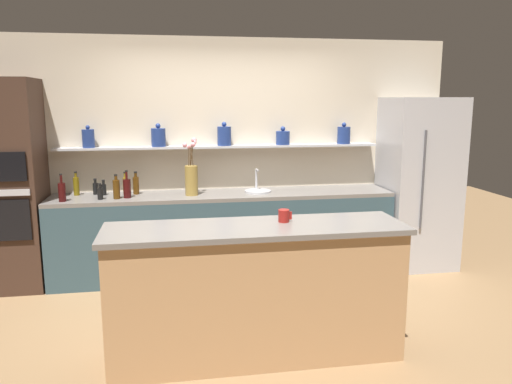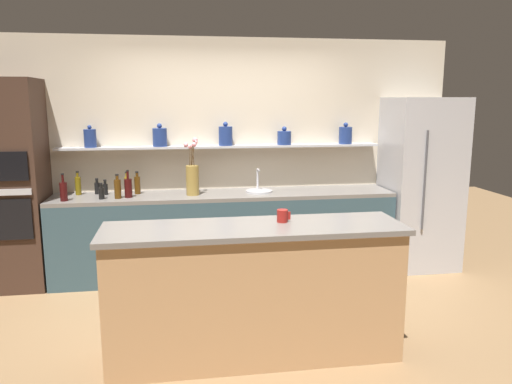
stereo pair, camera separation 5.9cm
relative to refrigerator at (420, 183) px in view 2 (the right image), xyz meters
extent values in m
plane|color=olive|center=(-2.21, -1.20, -0.97)|extent=(12.00, 12.00, 0.00)
cube|color=beige|center=(-2.21, 0.40, 0.33)|extent=(5.20, 0.10, 2.60)
cube|color=#B7B7BC|center=(-2.25, 0.26, 0.43)|extent=(3.58, 0.18, 0.02)
cylinder|color=navy|center=(-3.67, 0.25, 0.54)|extent=(0.13, 0.13, 0.19)
sphere|color=navy|center=(-3.67, 0.25, 0.66)|extent=(0.04, 0.04, 0.04)
cylinder|color=navy|center=(-2.93, 0.25, 0.54)|extent=(0.15, 0.15, 0.20)
sphere|color=navy|center=(-2.93, 0.25, 0.67)|extent=(0.05, 0.05, 0.05)
cylinder|color=navy|center=(-2.22, 0.25, 0.55)|extent=(0.15, 0.15, 0.21)
sphere|color=navy|center=(-2.22, 0.25, 0.68)|extent=(0.05, 0.05, 0.05)
cylinder|color=navy|center=(-1.55, 0.25, 0.52)|extent=(0.16, 0.16, 0.15)
sphere|color=navy|center=(-1.55, 0.25, 0.62)|extent=(0.05, 0.05, 0.05)
cylinder|color=navy|center=(-0.83, 0.25, 0.54)|extent=(0.15, 0.15, 0.19)
sphere|color=navy|center=(-0.83, 0.25, 0.67)|extent=(0.05, 0.05, 0.05)
cube|color=#334C56|center=(-2.25, 0.04, -0.53)|extent=(3.68, 0.62, 0.88)
cube|color=slate|center=(-2.25, 0.04, -0.07)|extent=(3.68, 0.62, 0.04)
cube|color=tan|center=(-2.21, -1.80, -0.48)|extent=(2.15, 0.55, 0.98)
cube|color=slate|center=(-2.21, -1.80, 0.03)|extent=(2.21, 0.61, 0.04)
cube|color=#B7B7BC|center=(0.00, 0.00, 0.00)|extent=(0.78, 0.70, 1.95)
cylinder|color=#4C4C51|center=(-0.14, -0.37, 0.10)|extent=(0.02, 0.02, 1.07)
cube|color=#3D281E|center=(-4.46, 0.04, 0.09)|extent=(0.70, 0.62, 2.13)
cube|color=black|center=(-4.46, -0.28, -0.19)|extent=(0.59, 0.02, 0.40)
cylinder|color=olive|center=(-2.60, -0.01, 0.10)|extent=(0.14, 0.14, 0.32)
cylinder|color=#4C3319|center=(-2.62, -0.01, 0.37)|extent=(0.02, 0.06, 0.21)
sphere|color=pink|center=(-2.66, 0.00, 0.48)|extent=(0.05, 0.05, 0.05)
cylinder|color=#4C3319|center=(-2.59, -0.05, 0.38)|extent=(0.02, 0.01, 0.23)
sphere|color=pink|center=(-2.58, -0.09, 0.49)|extent=(0.05, 0.05, 0.05)
cylinder|color=#4C3319|center=(-2.58, 0.01, 0.39)|extent=(0.04, 0.03, 0.26)
sphere|color=pink|center=(-2.56, 0.04, 0.53)|extent=(0.06, 0.06, 0.06)
cylinder|color=#4C3319|center=(-2.59, -0.01, 0.38)|extent=(0.03, 0.05, 0.24)
sphere|color=pink|center=(-2.55, 0.01, 0.51)|extent=(0.04, 0.04, 0.04)
cylinder|color=#4C3319|center=(-2.60, 0.01, 0.36)|extent=(0.02, 0.01, 0.19)
sphere|color=pink|center=(-2.61, 0.05, 0.45)|extent=(0.05, 0.05, 0.05)
cylinder|color=#B7B7BC|center=(-1.87, 0.04, -0.04)|extent=(0.29, 0.29, 0.02)
cylinder|color=#B7B7BC|center=(-1.87, 0.15, 0.08)|extent=(0.02, 0.02, 0.22)
cylinder|color=#B7B7BC|center=(-1.87, 0.09, 0.19)|extent=(0.02, 0.12, 0.02)
cylinder|color=#4C2D0C|center=(-3.19, 0.14, 0.04)|extent=(0.06, 0.06, 0.19)
cylinder|color=#4C2D0C|center=(-3.19, 0.14, 0.16)|extent=(0.03, 0.03, 0.04)
cylinder|color=black|center=(-3.19, 0.14, 0.18)|extent=(0.03, 0.03, 0.01)
cylinder|color=black|center=(-3.62, 0.20, 0.01)|extent=(0.05, 0.05, 0.12)
cylinder|color=black|center=(-3.62, 0.20, 0.09)|extent=(0.03, 0.03, 0.04)
cylinder|color=black|center=(-3.62, 0.20, 0.11)|extent=(0.03, 0.03, 0.01)
cylinder|color=#380C0C|center=(-3.89, -0.13, 0.04)|extent=(0.07, 0.07, 0.19)
cylinder|color=#380C0C|center=(-3.89, -0.13, 0.17)|extent=(0.02, 0.02, 0.08)
cylinder|color=black|center=(-3.89, -0.13, 0.22)|extent=(0.03, 0.03, 0.01)
cylinder|color=#4C2D0C|center=(-3.37, -0.09, 0.04)|extent=(0.07, 0.07, 0.20)
cylinder|color=#4C2D0C|center=(-3.37, -0.09, 0.16)|extent=(0.03, 0.03, 0.04)
cylinder|color=black|center=(-3.37, -0.09, 0.19)|extent=(0.03, 0.03, 0.01)
cylinder|color=#380C0C|center=(-3.26, -0.05, 0.04)|extent=(0.08, 0.08, 0.19)
cylinder|color=#380C0C|center=(-3.26, -0.05, 0.18)|extent=(0.02, 0.02, 0.08)
cylinder|color=black|center=(-3.26, -0.05, 0.23)|extent=(0.03, 0.03, 0.01)
cylinder|color=black|center=(-3.52, 0.15, 0.00)|extent=(0.05, 0.05, 0.11)
cylinder|color=black|center=(-3.52, 0.15, 0.08)|extent=(0.03, 0.03, 0.04)
cylinder|color=black|center=(-3.52, 0.15, 0.10)|extent=(0.03, 0.03, 0.01)
cylinder|color=brown|center=(-3.81, 0.19, 0.04)|extent=(0.06, 0.06, 0.19)
cylinder|color=brown|center=(-3.81, 0.19, 0.16)|extent=(0.03, 0.03, 0.05)
cylinder|color=black|center=(-3.81, 0.19, 0.19)|extent=(0.03, 0.03, 0.01)
cylinder|color=black|center=(-3.53, -0.09, 0.01)|extent=(0.06, 0.06, 0.12)
cylinder|color=black|center=(-3.53, -0.09, 0.08)|extent=(0.03, 0.03, 0.04)
cylinder|color=black|center=(-3.53, -0.09, 0.11)|extent=(0.03, 0.03, 0.01)
cylinder|color=olive|center=(-3.30, 0.19, 0.03)|extent=(0.05, 0.05, 0.18)
cylinder|color=olive|center=(-3.30, 0.19, 0.15)|extent=(0.03, 0.03, 0.05)
cylinder|color=black|center=(-3.30, 0.19, 0.18)|extent=(0.03, 0.03, 0.01)
cylinder|color=maroon|center=(-1.98, -1.72, 0.09)|extent=(0.08, 0.08, 0.09)
cube|color=maroon|center=(-1.93, -1.72, 0.09)|extent=(0.02, 0.01, 0.06)
camera|label=1|loc=(-2.80, -5.28, 0.96)|focal=35.00mm
camera|label=2|loc=(-2.74, -5.29, 0.96)|focal=35.00mm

